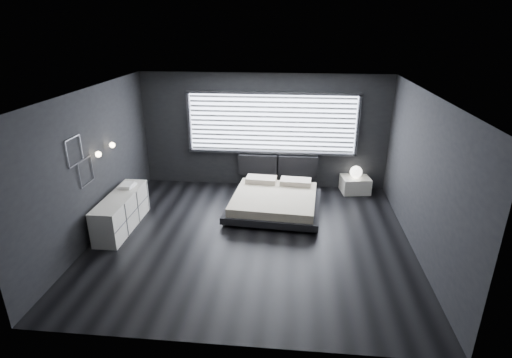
# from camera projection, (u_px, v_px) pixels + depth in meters

# --- Properties ---
(room) EXTENTS (6.04, 6.00, 2.80)m
(room) POSITION_uv_depth(u_px,v_px,m) (251.00, 171.00, 7.20)
(room) COLOR black
(room) RESTS_ON ground
(window) EXTENTS (4.14, 0.09, 1.52)m
(window) POSITION_uv_depth(u_px,v_px,m) (272.00, 124.00, 9.60)
(window) COLOR white
(window) RESTS_ON ground
(headboard) EXTENTS (1.96, 0.16, 0.52)m
(headboard) POSITION_uv_depth(u_px,v_px,m) (278.00, 165.00, 9.91)
(headboard) COLOR black
(headboard) RESTS_ON ground
(sconce_near) EXTENTS (0.18, 0.11, 0.11)m
(sconce_near) POSITION_uv_depth(u_px,v_px,m) (98.00, 154.00, 7.44)
(sconce_near) COLOR silver
(sconce_near) RESTS_ON ground
(sconce_far) EXTENTS (0.18, 0.11, 0.11)m
(sconce_far) POSITION_uv_depth(u_px,v_px,m) (112.00, 145.00, 7.99)
(sconce_far) COLOR silver
(sconce_far) RESTS_ON ground
(wall_art_upper) EXTENTS (0.01, 0.48, 0.48)m
(wall_art_upper) POSITION_uv_depth(u_px,v_px,m) (75.00, 151.00, 6.80)
(wall_art_upper) COLOR #47474C
(wall_art_upper) RESTS_ON ground
(wall_art_lower) EXTENTS (0.01, 0.48, 0.48)m
(wall_art_lower) POSITION_uv_depth(u_px,v_px,m) (86.00, 172.00, 7.21)
(wall_art_lower) COLOR #47474C
(wall_art_lower) RESTS_ON ground
(bed) EXTENTS (2.11, 2.02, 0.51)m
(bed) POSITION_uv_depth(u_px,v_px,m) (274.00, 201.00, 8.76)
(bed) COLOR black
(bed) RESTS_ON ground
(nightstand) EXTENTS (0.74, 0.64, 0.39)m
(nightstand) POSITION_uv_depth(u_px,v_px,m) (355.00, 184.00, 9.75)
(nightstand) COLOR silver
(nightstand) RESTS_ON ground
(orb_lamp) EXTENTS (0.29, 0.29, 0.29)m
(orb_lamp) POSITION_uv_depth(u_px,v_px,m) (356.00, 172.00, 9.60)
(orb_lamp) COLOR white
(orb_lamp) RESTS_ON nightstand
(dresser) EXTENTS (0.50, 1.76, 0.70)m
(dresser) POSITION_uv_depth(u_px,v_px,m) (122.00, 212.00, 8.01)
(dresser) COLOR silver
(dresser) RESTS_ON ground
(book_stack) EXTENTS (0.30, 0.38, 0.07)m
(book_stack) POSITION_uv_depth(u_px,v_px,m) (127.00, 185.00, 8.28)
(book_stack) COLOR white
(book_stack) RESTS_ON dresser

